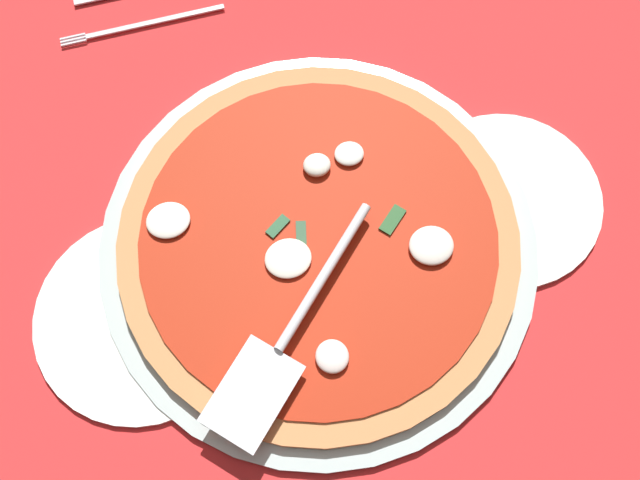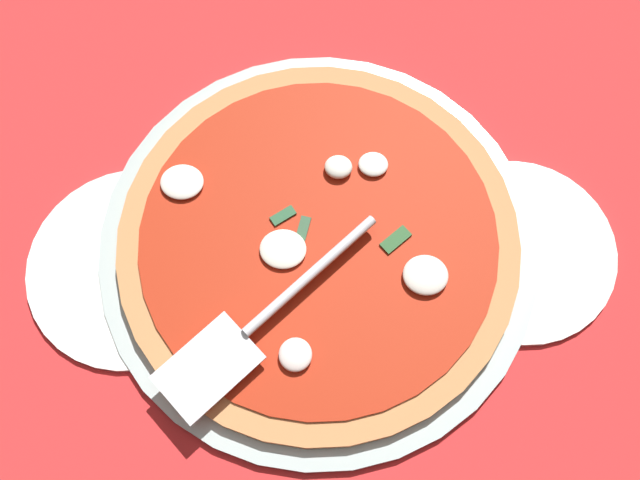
# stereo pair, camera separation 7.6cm
# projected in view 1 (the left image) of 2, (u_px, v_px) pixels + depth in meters

# --- Properties ---
(ground_plane) EXTENTS (1.09, 1.09, 0.01)m
(ground_plane) POSITION_uv_depth(u_px,v_px,m) (320.00, 257.00, 0.78)
(ground_plane) COLOR red
(checker_pattern) EXTENTS (1.09, 1.09, 0.00)m
(checker_pattern) POSITION_uv_depth(u_px,v_px,m) (320.00, 256.00, 0.78)
(checker_pattern) COLOR white
(checker_pattern) RESTS_ON ground_plane
(pizza_pan) EXTENTS (0.46, 0.46, 0.01)m
(pizza_pan) POSITION_uv_depth(u_px,v_px,m) (320.00, 245.00, 0.78)
(pizza_pan) COLOR #ABBBB9
(pizza_pan) RESTS_ON ground_plane
(dinner_plate_left) EXTENTS (0.22, 0.22, 0.01)m
(dinner_plate_left) POSITION_uv_depth(u_px,v_px,m) (143.00, 317.00, 0.75)
(dinner_plate_left) COLOR white
(dinner_plate_left) RESTS_ON ground_plane
(dinner_plate_right) EXTENTS (0.20, 0.20, 0.01)m
(dinner_plate_right) POSITION_uv_depth(u_px,v_px,m) (507.00, 199.00, 0.80)
(dinner_plate_right) COLOR white
(dinner_plate_right) RESTS_ON ground_plane
(pizza) EXTENTS (0.42, 0.42, 0.03)m
(pizza) POSITION_uv_depth(u_px,v_px,m) (320.00, 241.00, 0.76)
(pizza) COLOR #C4814C
(pizza) RESTS_ON pizza_pan
(pizza_server) EXTENTS (0.21, 0.22, 0.01)m
(pizza_server) POSITION_uv_depth(u_px,v_px,m) (289.00, 333.00, 0.70)
(pizza_server) COLOR silver
(pizza_server) RESTS_ON pizza
(place_setting_far) EXTENTS (0.20, 0.13, 0.01)m
(place_setting_far) POSITION_uv_depth(u_px,v_px,m) (153.00, 4.00, 0.89)
(place_setting_far) COLOR white
(place_setting_far) RESTS_ON ground_plane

